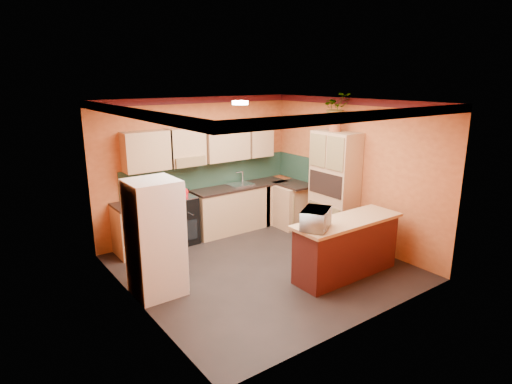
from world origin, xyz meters
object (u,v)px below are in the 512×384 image
microwave (316,219)px  pantry (334,187)px  breakfast_bar (346,249)px  fridge (155,238)px  stove (179,220)px  base_cabinets_back (208,215)px

microwave → pantry: bearing=3.0°
breakfast_bar → microwave: bearing=180.0°
fridge → pantry: pantry is taller
pantry → microwave: (-1.63, -1.20, 0.03)m
stove → fridge: 2.00m
stove → fridge: bearing=-125.7°
stove → base_cabinets_back: bearing=0.0°
fridge → microwave: size_ratio=3.21×
base_cabinets_back → microwave: microwave is taller
stove → breakfast_bar: 3.19m
stove → pantry: 2.99m
fridge → breakfast_bar: (2.66, -1.21, -0.41)m
fridge → breakfast_bar: 2.95m
pantry → microwave: size_ratio=3.97×
fridge → microwave: bearing=-31.5°
stove → breakfast_bar: stove is taller
stove → microwave: bearing=-73.6°
pantry → microwave: bearing=-143.5°
base_cabinets_back → stove: size_ratio=4.01×
base_cabinets_back → breakfast_bar: size_ratio=2.03×
pantry → breakfast_bar: pantry is taller
base_cabinets_back → fridge: fridge is taller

